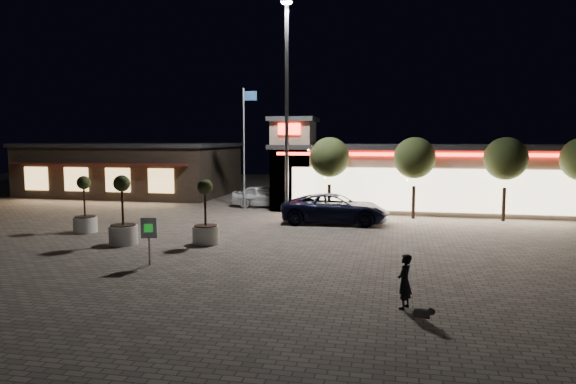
% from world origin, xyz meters
% --- Properties ---
extents(ground, '(90.00, 90.00, 0.00)m').
position_xyz_m(ground, '(0.00, 0.00, 0.00)').
color(ground, slate).
rests_on(ground, ground).
extents(retail_building, '(20.40, 8.40, 6.10)m').
position_xyz_m(retail_building, '(9.51, 15.82, 2.21)').
color(retail_building, gray).
rests_on(retail_building, ground).
extents(restaurant_building, '(16.40, 11.00, 4.30)m').
position_xyz_m(restaurant_building, '(-14.00, 19.97, 2.16)').
color(restaurant_building, '#382D23').
rests_on(restaurant_building, ground).
extents(floodlight_pole, '(0.60, 0.40, 12.38)m').
position_xyz_m(floodlight_pole, '(2.00, 8.00, 7.02)').
color(floodlight_pole, gray).
rests_on(floodlight_pole, ground).
extents(flagpole, '(0.95, 0.10, 8.00)m').
position_xyz_m(flagpole, '(-1.90, 13.00, 4.74)').
color(flagpole, white).
rests_on(flagpole, ground).
extents(string_tree_a, '(2.42, 2.42, 4.79)m').
position_xyz_m(string_tree_a, '(4.00, 11.00, 3.56)').
color(string_tree_a, '#332319').
rests_on(string_tree_a, ground).
extents(string_tree_b, '(2.42, 2.42, 4.79)m').
position_xyz_m(string_tree_b, '(9.00, 11.00, 3.56)').
color(string_tree_b, '#332319').
rests_on(string_tree_b, ground).
extents(string_tree_c, '(2.42, 2.42, 4.79)m').
position_xyz_m(string_tree_c, '(14.00, 11.00, 3.56)').
color(string_tree_c, '#332319').
rests_on(string_tree_c, ground).
extents(pickup_truck, '(6.03, 2.97, 1.65)m').
position_xyz_m(pickup_truck, '(4.69, 8.33, 0.82)').
color(pickup_truck, black).
rests_on(pickup_truck, ground).
extents(white_sedan, '(4.49, 1.99, 1.50)m').
position_xyz_m(white_sedan, '(-0.89, 14.00, 0.75)').
color(white_sedan, white).
rests_on(white_sedan, ground).
extents(pedestrian, '(0.56, 0.66, 1.54)m').
position_xyz_m(pedestrian, '(8.31, -5.68, 0.77)').
color(pedestrian, black).
rests_on(pedestrian, ground).
extents(dog, '(0.53, 0.25, 0.28)m').
position_xyz_m(dog, '(8.82, -6.76, 0.28)').
color(dog, '#59514C').
rests_on(dog, ground).
extents(planter_left, '(1.16, 1.16, 2.85)m').
position_xyz_m(planter_left, '(-7.27, 2.88, 0.88)').
color(planter_left, silver).
rests_on(planter_left, ground).
extents(planter_mid, '(1.26, 1.26, 3.10)m').
position_xyz_m(planter_mid, '(-3.86, 0.62, 0.96)').
color(planter_mid, silver).
rests_on(planter_mid, ground).
extents(planter_right, '(1.18, 1.18, 2.91)m').
position_xyz_m(planter_right, '(-0.31, 1.50, 0.90)').
color(planter_right, silver).
rests_on(planter_right, ground).
extents(valet_sign, '(0.58, 0.22, 1.79)m').
position_xyz_m(valet_sign, '(-0.93, -2.63, 1.25)').
color(valet_sign, gray).
rests_on(valet_sign, ground).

